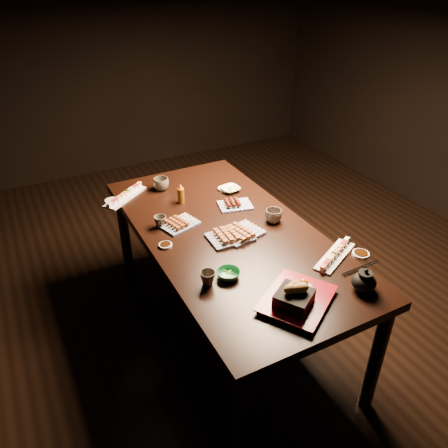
% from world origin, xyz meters
% --- Properties ---
extents(ground, '(5.00, 5.00, 0.00)m').
position_xyz_m(ground, '(0.00, 0.00, 0.00)').
color(ground, black).
rests_on(ground, ground).
extents(dining_table, '(1.21, 1.93, 0.75)m').
position_xyz_m(dining_table, '(-0.45, -0.31, 0.38)').
color(dining_table, black).
rests_on(dining_table, ground).
extents(sushi_platter_near, '(0.33, 0.22, 0.04)m').
position_xyz_m(sushi_platter_near, '(-0.09, -0.79, 0.77)').
color(sushi_platter_near, white).
rests_on(sushi_platter_near, dining_table).
extents(sushi_platter_far, '(0.32, 0.28, 0.04)m').
position_xyz_m(sushi_platter_far, '(-0.85, 0.34, 0.77)').
color(sushi_platter_far, white).
rests_on(sushi_platter_far, dining_table).
extents(yakitori_plate_center, '(0.24, 0.18, 0.06)m').
position_xyz_m(yakitori_plate_center, '(-0.48, -0.39, 0.78)').
color(yakitori_plate_center, '#828EB6').
rests_on(yakitori_plate_center, dining_table).
extents(yakitori_plate_right, '(0.26, 0.21, 0.06)m').
position_xyz_m(yakitori_plate_right, '(-0.40, -0.38, 0.78)').
color(yakitori_plate_right, '#828EB6').
rests_on(yakitori_plate_right, dining_table).
extents(yakitori_plate_left, '(0.24, 0.20, 0.05)m').
position_xyz_m(yakitori_plate_left, '(-0.67, -0.13, 0.78)').
color(yakitori_plate_left, '#828EB6').
rests_on(yakitori_plate_left, dining_table).
extents(tsukune_plate, '(0.23, 0.19, 0.05)m').
position_xyz_m(tsukune_plate, '(-0.28, -0.08, 0.78)').
color(tsukune_plate, '#828EB6').
rests_on(tsukune_plate, dining_table).
extents(edamame_bowl_green, '(0.13, 0.13, 0.04)m').
position_xyz_m(edamame_bowl_green, '(-0.65, -0.68, 0.77)').
color(edamame_bowl_green, '#30955E').
rests_on(edamame_bowl_green, dining_table).
extents(edamame_bowl_cream, '(0.14, 0.14, 0.03)m').
position_xyz_m(edamame_bowl_cream, '(-0.21, 0.11, 0.76)').
color(edamame_bowl_cream, beige).
rests_on(edamame_bowl_cream, dining_table).
extents(tempura_tray, '(0.43, 0.41, 0.12)m').
position_xyz_m(tempura_tray, '(-0.46, -0.98, 0.81)').
color(tempura_tray, black).
rests_on(tempura_tray, dining_table).
extents(teacup_near_left, '(0.09, 0.09, 0.07)m').
position_xyz_m(teacup_near_left, '(-0.75, -0.68, 0.78)').
color(teacup_near_left, '#4B4239').
rests_on(teacup_near_left, dining_table).
extents(teacup_mid_right, '(0.11, 0.11, 0.08)m').
position_xyz_m(teacup_mid_right, '(-0.17, -0.34, 0.79)').
color(teacup_mid_right, '#4B4239').
rests_on(teacup_mid_right, dining_table).
extents(teacup_far_left, '(0.08, 0.08, 0.07)m').
position_xyz_m(teacup_far_left, '(-0.77, -0.09, 0.78)').
color(teacup_far_left, '#4B4239').
rests_on(teacup_far_left, dining_table).
extents(teacup_far_right, '(0.12, 0.12, 0.08)m').
position_xyz_m(teacup_far_right, '(-0.60, 0.34, 0.79)').
color(teacup_far_right, '#4B4239').
rests_on(teacup_far_right, dining_table).
extents(teapot, '(0.17, 0.17, 0.11)m').
position_xyz_m(teapot, '(-0.14, -1.05, 0.81)').
color(teapot, black).
rests_on(teapot, dining_table).
extents(condiment_bottle, '(0.05, 0.05, 0.13)m').
position_xyz_m(condiment_bottle, '(-0.55, 0.12, 0.82)').
color(condiment_bottle, '#653E0D').
rests_on(condiment_bottle, dining_table).
extents(sauce_dish_west, '(0.09, 0.09, 0.01)m').
position_xyz_m(sauce_dish_west, '(-0.82, -0.29, 0.76)').
color(sauce_dish_west, white).
rests_on(sauce_dish_west, dining_table).
extents(sauce_dish_east, '(0.10, 0.10, 0.02)m').
position_xyz_m(sauce_dish_east, '(-0.24, 0.14, 0.76)').
color(sauce_dish_east, white).
rests_on(sauce_dish_east, dining_table).
extents(sauce_dish_se, '(0.10, 0.10, 0.02)m').
position_xyz_m(sauce_dish_se, '(0.04, -0.84, 0.76)').
color(sauce_dish_se, white).
rests_on(sauce_dish_se, dining_table).
extents(sauce_dish_nw, '(0.10, 0.10, 0.01)m').
position_xyz_m(sauce_dish_nw, '(-0.94, 0.32, 0.76)').
color(sauce_dish_nw, white).
rests_on(sauce_dish_nw, dining_table).
extents(chopsticks_near, '(0.15, 0.17, 0.01)m').
position_xyz_m(chopsticks_near, '(-0.41, -1.00, 0.75)').
color(chopsticks_near, black).
rests_on(chopsticks_near, dining_table).
extents(chopsticks_se, '(0.23, 0.03, 0.01)m').
position_xyz_m(chopsticks_se, '(-0.03, -0.92, 0.75)').
color(chopsticks_se, black).
rests_on(chopsticks_se, dining_table).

